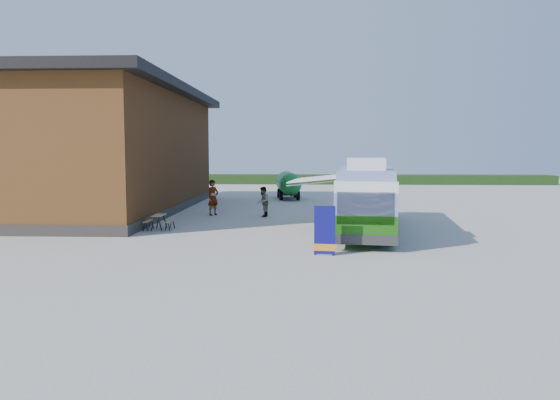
{
  "coord_description": "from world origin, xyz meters",
  "views": [
    {
      "loc": [
        1.08,
        -22.63,
        3.67
      ],
      "look_at": [
        -0.09,
        2.36,
        1.4
      ],
      "focal_mm": 35.0,
      "sensor_mm": 36.0,
      "label": 1
    }
  ],
  "objects_px": {
    "picnic_table": "(159,219)",
    "banner": "(325,235)",
    "person_b": "(263,202)",
    "slurry_tanker": "(288,183)",
    "bus": "(366,196)",
    "person_a": "(213,198)"
  },
  "relations": [
    {
      "from": "picnic_table",
      "to": "slurry_tanker",
      "type": "bearing_deg",
      "value": 71.64
    },
    {
      "from": "picnic_table",
      "to": "person_b",
      "type": "height_order",
      "value": "person_b"
    },
    {
      "from": "person_b",
      "to": "slurry_tanker",
      "type": "xyz_separation_m",
      "value": [
        1.05,
        11.45,
        0.34
      ]
    },
    {
      "from": "person_b",
      "to": "banner",
      "type": "bearing_deg",
      "value": 21.61
    },
    {
      "from": "picnic_table",
      "to": "slurry_tanker",
      "type": "distance_m",
      "value": 17.55
    },
    {
      "from": "banner",
      "to": "bus",
      "type": "bearing_deg",
      "value": 77.16
    },
    {
      "from": "bus",
      "to": "slurry_tanker",
      "type": "distance_m",
      "value": 17.03
    },
    {
      "from": "person_b",
      "to": "slurry_tanker",
      "type": "height_order",
      "value": "slurry_tanker"
    },
    {
      "from": "banner",
      "to": "person_a",
      "type": "relative_size",
      "value": 0.87
    },
    {
      "from": "slurry_tanker",
      "to": "bus",
      "type": "bearing_deg",
      "value": -83.04
    },
    {
      "from": "picnic_table",
      "to": "banner",
      "type": "bearing_deg",
      "value": -38.19
    },
    {
      "from": "person_a",
      "to": "slurry_tanker",
      "type": "xyz_separation_m",
      "value": [
        3.94,
        10.78,
        0.17
      ]
    },
    {
      "from": "banner",
      "to": "person_b",
      "type": "bearing_deg",
      "value": 111.88
    },
    {
      "from": "person_b",
      "to": "slurry_tanker",
      "type": "distance_m",
      "value": 11.51
    },
    {
      "from": "bus",
      "to": "person_a",
      "type": "height_order",
      "value": "bus"
    },
    {
      "from": "banner",
      "to": "slurry_tanker",
      "type": "distance_m",
      "value": 22.59
    },
    {
      "from": "banner",
      "to": "picnic_table",
      "type": "height_order",
      "value": "banner"
    },
    {
      "from": "bus",
      "to": "picnic_table",
      "type": "xyz_separation_m",
      "value": [
        -9.56,
        -0.13,
        -1.09
      ]
    },
    {
      "from": "banner",
      "to": "person_a",
      "type": "xyz_separation_m",
      "value": [
        -5.92,
        11.71,
        0.29
      ]
    },
    {
      "from": "banner",
      "to": "person_a",
      "type": "height_order",
      "value": "person_a"
    },
    {
      "from": "bus",
      "to": "banner",
      "type": "bearing_deg",
      "value": -102.84
    },
    {
      "from": "slurry_tanker",
      "to": "person_b",
      "type": "bearing_deg",
      "value": -102.14
    }
  ]
}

